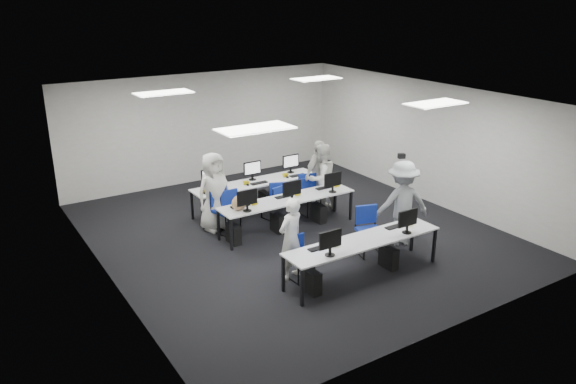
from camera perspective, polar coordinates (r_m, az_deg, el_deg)
room at (r=11.93m, az=0.46°, el=2.51°), size 9.00×9.02×3.00m
ceiling_panels at (r=11.58m, az=0.48°, el=9.55°), size 5.20×4.60×0.02m
desk_front at (r=10.42m, az=7.67°, el=-5.10°), size 3.20×0.70×0.73m
desk_mid at (r=12.35m, az=-0.06°, el=-0.90°), size 3.20×0.70×0.73m
desk_back at (r=13.49m, az=-3.25°, el=0.85°), size 3.20×0.70×0.73m
equipment_front at (r=10.43m, az=6.84°, el=-6.99°), size 2.51×0.41×1.19m
equipment_mid at (r=12.36m, az=-0.76°, el=-2.50°), size 2.91×0.41×1.19m
equipment_back at (r=13.69m, az=-2.56°, el=-0.27°), size 2.91×0.41×1.19m
chair_0 at (r=10.42m, az=1.24°, el=-7.49°), size 0.40×0.44×0.81m
chair_1 at (r=11.47m, az=8.24°, el=-4.78°), size 0.60×0.63×0.97m
chair_2 at (r=12.45m, az=-6.38°, el=-2.69°), size 0.61×0.64×0.98m
chair_3 at (r=12.96m, az=-0.86°, el=-1.80°), size 0.57×0.60×0.88m
chair_4 at (r=13.40m, az=2.14°, el=-1.14°), size 0.42×0.45×0.85m
chair_5 at (r=12.78m, az=-6.37°, el=-2.20°), size 0.46×0.50×0.91m
chair_6 at (r=13.12m, az=-1.48°, el=-1.62°), size 0.49×0.52×0.83m
chair_7 at (r=13.77m, az=1.78°, el=-0.43°), size 0.61×0.64×0.94m
handbag at (r=11.69m, az=-4.96°, el=-1.06°), size 0.46×0.38×0.33m
student_0 at (r=10.23m, az=0.27°, el=-4.74°), size 0.66×0.52×1.57m
student_1 at (r=13.41m, az=3.40°, el=1.42°), size 0.89×0.74×1.67m
student_2 at (r=12.42m, az=-7.53°, el=0.04°), size 0.95×0.72×1.77m
student_3 at (r=13.63m, az=3.09°, el=1.77°), size 1.07×0.73×1.69m
photographer at (r=11.81m, az=11.50°, el=-1.13°), size 1.33×1.03×1.81m
dslr_camera at (r=11.67m, az=11.46°, el=3.61°), size 0.19×0.22×0.10m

